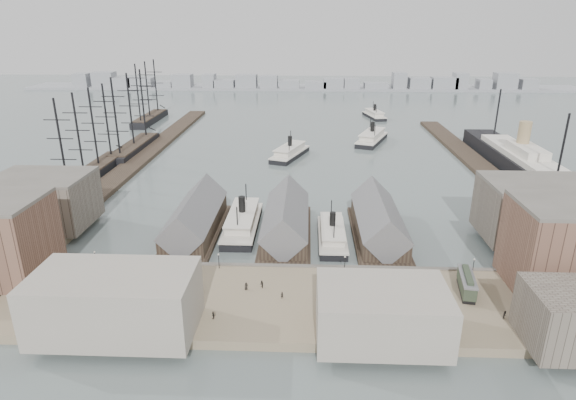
{
  "coord_description": "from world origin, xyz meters",
  "views": [
    {
      "loc": [
        5.84,
        -108.7,
        57.64
      ],
      "look_at": [
        0.0,
        30.0,
        6.0
      ],
      "focal_mm": 30.0,
      "sensor_mm": 36.0,
      "label": 1
    }
  ],
  "objects_px": {
    "ferry_docked_west": "(243,221)",
    "horse_cart_left": "(102,273)",
    "ocean_steamer": "(520,161)",
    "horse_cart_center": "(194,287)",
    "tram": "(467,284)",
    "horse_cart_right": "(334,296)"
  },
  "relations": [
    {
      "from": "ferry_docked_west",
      "to": "horse_cart_left",
      "type": "height_order",
      "value": "ferry_docked_west"
    },
    {
      "from": "ocean_steamer",
      "to": "horse_cart_center",
      "type": "height_order",
      "value": "ocean_steamer"
    },
    {
      "from": "ferry_docked_west",
      "to": "horse_cart_right",
      "type": "bearing_deg",
      "value": -58.28
    },
    {
      "from": "horse_cart_left",
      "to": "horse_cart_right",
      "type": "distance_m",
      "value": 53.9
    },
    {
      "from": "ferry_docked_west",
      "to": "horse_cart_center",
      "type": "bearing_deg",
      "value": -98.72
    },
    {
      "from": "tram",
      "to": "horse_cart_left",
      "type": "distance_m",
      "value": 82.41
    },
    {
      "from": "horse_cart_center",
      "to": "horse_cart_left",
      "type": "bearing_deg",
      "value": 64.63
    },
    {
      "from": "tram",
      "to": "horse_cart_right",
      "type": "height_order",
      "value": "tram"
    },
    {
      "from": "tram",
      "to": "horse_cart_left",
      "type": "relative_size",
      "value": 2.52
    },
    {
      "from": "ocean_steamer",
      "to": "ferry_docked_west",
      "type": "bearing_deg",
      "value": -149.14
    },
    {
      "from": "ocean_steamer",
      "to": "tram",
      "type": "relative_size",
      "value": 8.97
    },
    {
      "from": "ocean_steamer",
      "to": "tram",
      "type": "distance_m",
      "value": 111.33
    },
    {
      "from": "tram",
      "to": "ferry_docked_west",
      "type": "bearing_deg",
      "value": 155.12
    },
    {
      "from": "tram",
      "to": "horse_cart_left",
      "type": "xyz_separation_m",
      "value": [
        -82.33,
        3.42,
        -1.27
      ]
    },
    {
      "from": "ferry_docked_west",
      "to": "horse_cart_center",
      "type": "relative_size",
      "value": 6.14
    },
    {
      "from": "ocean_steamer",
      "to": "tram",
      "type": "bearing_deg",
      "value": -117.33
    },
    {
      "from": "ferry_docked_west",
      "to": "tram",
      "type": "xyz_separation_m",
      "value": [
        53.89,
        -36.17,
        1.48
      ]
    },
    {
      "from": "ocean_steamer",
      "to": "tram",
      "type": "height_order",
      "value": "ocean_steamer"
    },
    {
      "from": "ocean_steamer",
      "to": "horse_cart_right",
      "type": "height_order",
      "value": "ocean_steamer"
    },
    {
      "from": "ferry_docked_west",
      "to": "tram",
      "type": "relative_size",
      "value": 2.65
    },
    {
      "from": "ocean_steamer",
      "to": "horse_cart_right",
      "type": "relative_size",
      "value": 22.51
    },
    {
      "from": "ferry_docked_west",
      "to": "tram",
      "type": "distance_m",
      "value": 64.92
    }
  ]
}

